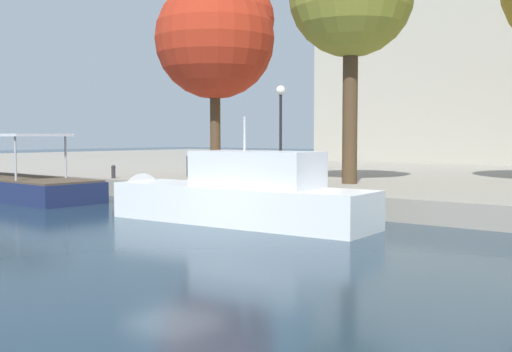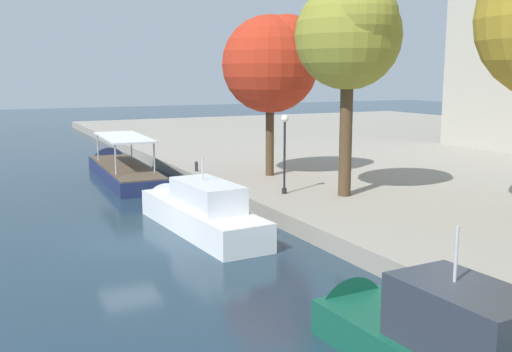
# 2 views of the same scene
# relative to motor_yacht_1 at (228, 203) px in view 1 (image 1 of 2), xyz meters

# --- Properties ---
(ground_plane) EXTENTS (220.00, 220.00, 0.00)m
(ground_plane) POSITION_rel_motor_yacht_1_xyz_m (1.02, -3.55, -0.68)
(ground_plane) COLOR #1E3342
(motor_yacht_1) EXTENTS (10.67, 3.06, 4.39)m
(motor_yacht_1) POSITION_rel_motor_yacht_1_xyz_m (0.00, 0.00, 0.00)
(motor_yacht_1) COLOR white
(motor_yacht_1) RESTS_ON ground_plane
(mooring_bollard_0) EXTENTS (0.22, 0.22, 0.68)m
(mooring_bollard_0) POSITION_rel_motor_yacht_1_xyz_m (-11.28, 4.17, 0.51)
(mooring_bollard_0) COLOR #2D2D33
(mooring_bollard_0) RESTS_ON dock_promenade
(lamp_post) EXTENTS (0.41, 0.41, 4.32)m
(lamp_post) POSITION_rel_motor_yacht_1_xyz_m (-2.04, 5.86, 2.87)
(lamp_post) COLOR black
(lamp_post) RESTS_ON dock_promenade
(tree_1) EXTENTS (6.11, 6.11, 10.14)m
(tree_1) POSITION_rel_motor_yacht_1_xyz_m (-7.62, 7.97, 7.53)
(tree_1) COLOR #4C3823
(tree_1) RESTS_ON dock_promenade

